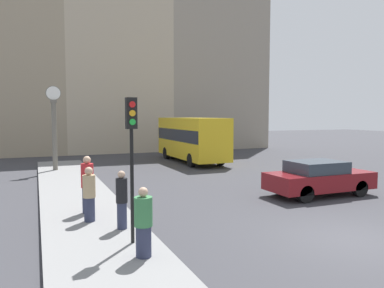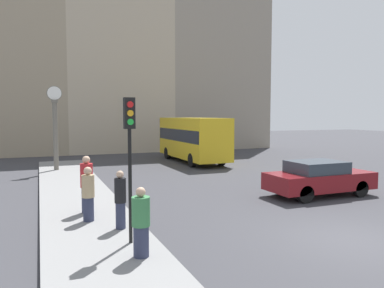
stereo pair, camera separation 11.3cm
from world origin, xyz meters
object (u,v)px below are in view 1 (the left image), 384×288
at_px(pedestrian_tan_coat, 89,194).
at_px(bus_distant, 191,137).
at_px(street_clock, 54,127).
at_px(pedestrian_green_hoodie, 143,223).
at_px(traffic_light_near, 132,139).
at_px(sedan_car, 319,178).
at_px(pedestrian_black_jacket, 122,200).
at_px(pedestrian_red_top, 87,185).

bearing_deg(pedestrian_tan_coat, bus_distant, 56.21).
bearing_deg(street_clock, pedestrian_green_hoodie, -85.54).
xyz_separation_m(traffic_light_near, pedestrian_tan_coat, (-0.73, 2.36, -1.77)).
height_order(sedan_car, pedestrian_tan_coat, pedestrian_tan_coat).
height_order(sedan_car, traffic_light_near, traffic_light_near).
relative_size(sedan_car, street_clock, 0.92).
height_order(street_clock, pedestrian_black_jacket, street_clock).
relative_size(traffic_light_near, street_clock, 0.74).
height_order(pedestrian_green_hoodie, pedestrian_tan_coat, pedestrian_tan_coat).
bearing_deg(bus_distant, street_clock, -170.96).
height_order(traffic_light_near, pedestrian_green_hoodie, traffic_light_near).
xyz_separation_m(street_clock, pedestrian_green_hoodie, (1.17, -14.96, -1.70)).
bearing_deg(pedestrian_black_jacket, pedestrian_tan_coat, 123.53).
distance_m(traffic_light_near, pedestrian_tan_coat, 3.04).
bearing_deg(pedestrian_tan_coat, pedestrian_red_top, 85.66).
bearing_deg(bus_distant, traffic_light_near, -117.44).
xyz_separation_m(traffic_light_near, pedestrian_black_jacket, (0.00, 1.25, -1.76)).
relative_size(traffic_light_near, pedestrian_red_top, 1.94).
height_order(sedan_car, bus_distant, bus_distant).
bearing_deg(bus_distant, pedestrian_black_jacket, -119.46).
bearing_deg(street_clock, sedan_car, -48.16).
bearing_deg(street_clock, traffic_light_near, -85.24).
xyz_separation_m(pedestrian_black_jacket, pedestrian_tan_coat, (-0.74, 1.11, -0.01)).
bearing_deg(pedestrian_red_top, pedestrian_black_jacket, -72.94).
relative_size(pedestrian_red_top, pedestrian_tan_coat, 1.13).
relative_size(pedestrian_red_top, pedestrian_green_hoodie, 1.18).
relative_size(street_clock, pedestrian_black_jacket, 2.96).
height_order(pedestrian_red_top, pedestrian_black_jacket, pedestrian_red_top).
height_order(street_clock, pedestrian_tan_coat, street_clock).
distance_m(street_clock, pedestrian_black_jacket, 12.87).
xyz_separation_m(bus_distant, street_clock, (-9.17, -1.46, 0.85)).
bearing_deg(sedan_car, traffic_light_near, -160.07).
bearing_deg(pedestrian_green_hoodie, bus_distant, 64.03).
height_order(traffic_light_near, street_clock, street_clock).
xyz_separation_m(pedestrian_red_top, pedestrian_black_jacket, (0.66, -2.14, -0.10)).
xyz_separation_m(traffic_light_near, street_clock, (-1.16, 13.96, -0.11)).
bearing_deg(pedestrian_red_top, traffic_light_near, -79.04).
bearing_deg(pedestrian_green_hoodie, sedan_car, 25.65).
bearing_deg(traffic_light_near, pedestrian_tan_coat, 107.32).
bearing_deg(street_clock, pedestrian_black_jacket, -84.77).
distance_m(traffic_light_near, pedestrian_green_hoodie, 2.07).
relative_size(pedestrian_green_hoodie, pedestrian_tan_coat, 0.96).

